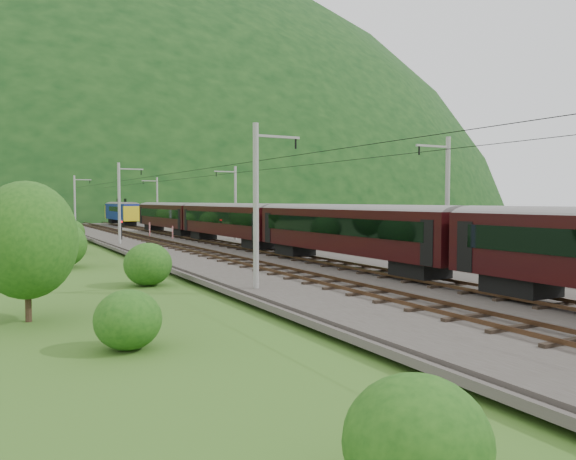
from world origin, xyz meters
name	(u,v)px	position (x,y,z in m)	size (l,w,h in m)	color
ground	(360,285)	(0.00, 0.00, 0.00)	(600.00, 600.00, 0.00)	#31531A
railbed	(276,264)	(0.00, 10.00, 0.15)	(14.00, 220.00, 0.30)	#38332D
track_left	(245,263)	(-2.40, 10.00, 0.37)	(2.40, 220.00, 0.27)	brown
track_right	(306,259)	(2.40, 10.00, 0.37)	(2.40, 220.00, 0.27)	brown
catenary_left	(120,201)	(-6.12, 32.00, 4.50)	(2.54, 192.28, 8.00)	gray
catenary_right	(235,201)	(6.12, 32.00, 4.50)	(2.54, 192.28, 8.00)	gray
overhead_wires	(276,164)	(0.00, 10.00, 7.10)	(4.83, 198.00, 0.03)	black
mountain_main	(31,211)	(0.00, 260.00, 0.00)	(504.00, 360.00, 244.00)	black
train	(350,222)	(2.40, 4.50, 3.20)	(2.66, 145.66, 4.60)	black
hazard_post_near	(150,229)	(-0.46, 42.76, 1.12)	(0.17, 0.17, 1.64)	red
hazard_post_far	(173,232)	(0.56, 36.70, 1.02)	(0.15, 0.15, 1.44)	red
signal	(122,229)	(-4.75, 38.14, 1.50)	(0.23, 0.23, 2.05)	black
vegetation_left	(46,232)	(-13.63, 23.13, 2.12)	(12.59, 146.70, 5.61)	#1C4A13
vegetation_right	(360,237)	(11.75, 16.57, 1.28)	(7.52, 103.28, 3.23)	#1C4A13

